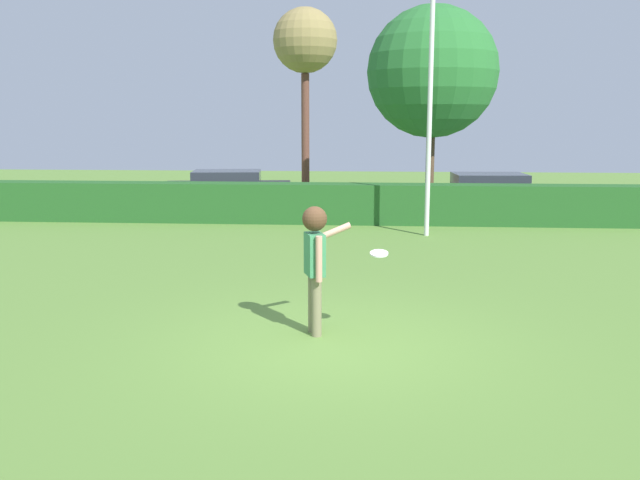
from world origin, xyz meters
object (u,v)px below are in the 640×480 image
object	(u,v)px
parked_car_black	(227,188)
oak_tree	(433,72)
frisbee	(379,253)
bare_elm_tree	(305,43)
lamppost	(430,90)
person	(315,253)
parked_car_white	(489,191)

from	to	relation	value
parked_car_black	oak_tree	size ratio (longest dim) A/B	0.65
frisbee	parked_car_black	xyz separation A→B (m)	(-4.87, 13.38, -0.49)
bare_elm_tree	lamppost	bearing A→B (deg)	-69.80
person	parked_car_white	size ratio (longest dim) A/B	0.42
frisbee	lamppost	xyz separation A→B (m)	(1.33, 8.40, 2.47)
person	bare_elm_tree	bearing A→B (deg)	95.76
frisbee	bare_elm_tree	size ratio (longest dim) A/B	0.03
lamppost	parked_car_black	size ratio (longest dim) A/B	1.52
frisbee	oak_tree	bearing A→B (deg)	82.59
person	oak_tree	size ratio (longest dim) A/B	0.27
person	lamppost	bearing A→B (deg)	75.18
parked_car_white	bare_elm_tree	bearing A→B (deg)	132.79
parked_car_black	oak_tree	distance (m)	7.89
person	lamppost	size ratio (longest dim) A/B	0.27
parked_car_black	parked_car_white	xyz separation A→B (m)	(8.48, -0.62, 0.00)
person	bare_elm_tree	size ratio (longest dim) A/B	0.24
lamppost	oak_tree	bearing A→B (deg)	84.69
lamppost	parked_car_white	xyz separation A→B (m)	(2.28, 4.37, -2.95)
parked_car_white	oak_tree	xyz separation A→B (m)	(-1.69, 1.98, 3.79)
lamppost	parked_car_black	world-z (taller)	lamppost
parked_car_black	oak_tree	bearing A→B (deg)	11.37
frisbee	bare_elm_tree	bearing A→B (deg)	98.20
parked_car_black	bare_elm_tree	size ratio (longest dim) A/B	0.59
bare_elm_tree	oak_tree	world-z (taller)	bare_elm_tree
frisbee	oak_tree	world-z (taller)	oak_tree
lamppost	oak_tree	world-z (taller)	oak_tree
person	parked_car_black	bearing A→B (deg)	106.79
frisbee	oak_tree	distance (m)	15.24
frisbee	parked_car_black	bearing A→B (deg)	109.98
bare_elm_tree	parked_car_black	bearing A→B (deg)	-107.64
lamppost	bare_elm_tree	xyz separation A→B (m)	(-4.17, 11.34, 2.35)
oak_tree	parked_car_black	bearing A→B (deg)	-168.63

